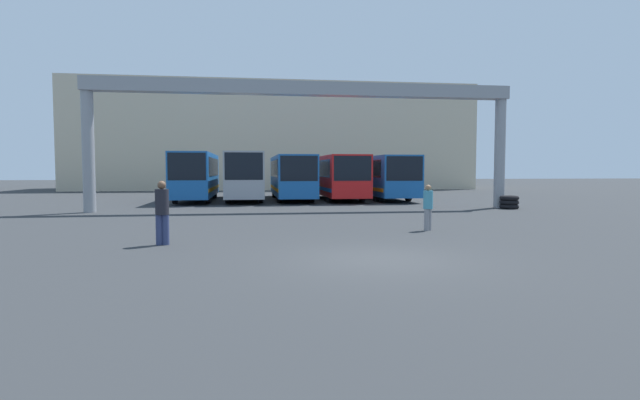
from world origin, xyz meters
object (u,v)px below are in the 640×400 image
(bus_slot_2, at_px, (291,175))
(tire_stack, at_px, (509,202))
(bus_slot_3, at_px, (338,175))
(pedestrian_near_left, at_px, (428,206))
(bus_slot_0, at_px, (196,174))
(bus_slot_1, at_px, (245,173))
(bus_slot_4, at_px, (380,175))
(pedestrian_far_center, at_px, (162,211))

(bus_slot_2, bearing_deg, tire_stack, -41.96)
(bus_slot_2, height_order, tire_stack, bus_slot_2)
(bus_slot_3, distance_m, pedestrian_near_left, 18.60)
(tire_stack, bearing_deg, bus_slot_0, 151.04)
(bus_slot_1, height_order, pedestrian_near_left, bus_slot_1)
(bus_slot_3, relative_size, bus_slot_4, 0.86)
(tire_stack, bearing_deg, pedestrian_near_left, -132.02)
(bus_slot_2, relative_size, tire_stack, 10.82)
(pedestrian_far_center, bearing_deg, tire_stack, -147.36)
(bus_slot_3, height_order, bus_slot_4, bus_slot_3)
(tire_stack, bearing_deg, bus_slot_1, 145.71)
(bus_slot_0, bearing_deg, tire_stack, -28.96)
(bus_slot_0, height_order, bus_slot_4, bus_slot_0)
(bus_slot_4, height_order, pedestrian_near_left, bus_slot_4)
(bus_slot_4, xyz_separation_m, pedestrian_near_left, (-3.42, -19.40, -0.93))
(bus_slot_2, relative_size, bus_slot_3, 1.08)
(pedestrian_far_center, bearing_deg, bus_slot_1, -96.70)
(bus_slot_0, bearing_deg, bus_slot_4, 2.58)
(bus_slot_1, height_order, bus_slot_4, bus_slot_1)
(bus_slot_1, relative_size, pedestrian_near_left, 6.69)
(bus_slot_4, xyz_separation_m, pedestrian_far_center, (-12.19, -21.58, -0.82))
(bus_slot_2, distance_m, bus_slot_4, 6.68)
(bus_slot_1, distance_m, bus_slot_4, 10.02)
(bus_slot_1, height_order, tire_stack, bus_slot_1)
(pedestrian_far_center, relative_size, tire_stack, 1.77)
(bus_slot_3, height_order, pedestrian_far_center, bus_slot_3)
(bus_slot_0, height_order, pedestrian_near_left, bus_slot_0)
(bus_slot_0, relative_size, bus_slot_4, 0.90)
(bus_slot_2, height_order, pedestrian_far_center, bus_slot_2)
(bus_slot_1, bearing_deg, bus_slot_3, -2.17)
(bus_slot_0, xyz_separation_m, pedestrian_far_center, (1.15, -20.98, -0.90))
(pedestrian_near_left, bearing_deg, pedestrian_far_center, -21.70)
(tire_stack, bearing_deg, bus_slot_2, 138.04)
(bus_slot_1, xyz_separation_m, bus_slot_3, (6.67, -0.25, -0.09))
(pedestrian_far_center, bearing_deg, bus_slot_3, -113.87)
(bus_slot_4, distance_m, tire_stack, 11.56)
(bus_slot_4, relative_size, pedestrian_far_center, 6.53)
(bus_slot_0, height_order, bus_slot_1, bus_slot_1)
(bus_slot_0, distance_m, bus_slot_1, 3.34)
(bus_slot_0, relative_size, pedestrian_far_center, 5.88)
(bus_slot_3, xyz_separation_m, pedestrian_near_left, (-0.08, -18.57, -0.94))
(bus_slot_4, bearing_deg, pedestrian_far_center, -119.46)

